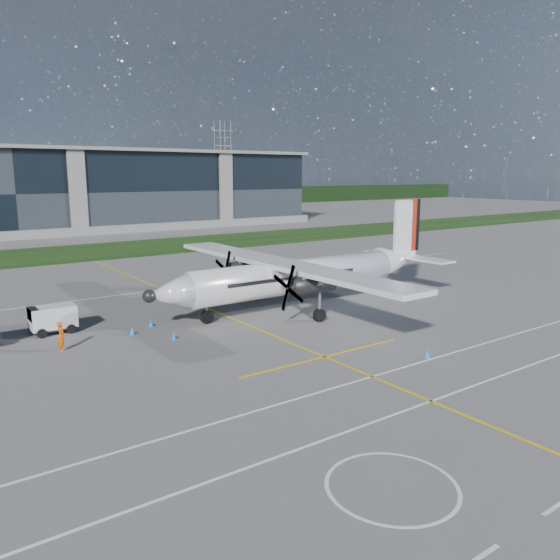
# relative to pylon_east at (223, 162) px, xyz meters

# --- Properties ---
(ground) EXTENTS (400.00, 400.00, 0.00)m
(ground) POSITION_rel_pylon_east_xyz_m (-85.00, -110.00, -15.00)
(ground) COLOR #565452
(ground) RESTS_ON ground
(grass_strip) EXTENTS (400.00, 18.00, 0.04)m
(grass_strip) POSITION_rel_pylon_east_xyz_m (-85.00, -102.00, -14.98)
(grass_strip) COLOR black
(grass_strip) RESTS_ON ground
(terminal_building) EXTENTS (120.00, 20.00, 15.00)m
(terminal_building) POSITION_rel_pylon_east_xyz_m (-85.00, -70.00, -7.50)
(terminal_building) COLOR black
(terminal_building) RESTS_ON ground
(pylon_east) EXTENTS (9.00, 4.60, 30.00)m
(pylon_east) POSITION_rel_pylon_east_xyz_m (0.00, 0.00, 0.00)
(pylon_east) COLOR gray
(pylon_east) RESTS_ON ground
(yellow_taxiway_centerline) EXTENTS (0.20, 70.00, 0.01)m
(yellow_taxiway_centerline) POSITION_rel_pylon_east_xyz_m (-82.00, -140.00, -14.99)
(yellow_taxiway_centerline) COLOR yellow
(yellow_taxiway_centerline) RESTS_ON ground
(white_lane_line) EXTENTS (90.00, 0.15, 0.01)m
(white_lane_line) POSITION_rel_pylon_east_xyz_m (-85.00, -164.00, -14.99)
(white_lane_line) COLOR white
(white_lane_line) RESTS_ON ground
(turboprop_aircraft) EXTENTS (27.40, 28.42, 8.53)m
(turboprop_aircraft) POSITION_rel_pylon_east_xyz_m (-75.09, -145.24, -10.74)
(turboprop_aircraft) COLOR white
(turboprop_aircraft) RESTS_ON ground
(baggage_tug) EXTENTS (3.17, 1.90, 1.90)m
(baggage_tug) POSITION_rel_pylon_east_xyz_m (-94.00, -141.17, -14.05)
(baggage_tug) COLOR silver
(baggage_tug) RESTS_ON ground
(ground_crew_person) EXTENTS (0.93, 1.06, 2.16)m
(ground_crew_person) POSITION_rel_pylon_east_xyz_m (-94.57, -145.70, -13.92)
(ground_crew_person) COLOR #F25907
(ground_crew_person) RESTS_ON ground
(safety_cone_portwing) EXTENTS (0.36, 0.36, 0.50)m
(safety_cone_portwing) POSITION_rel_pylon_east_xyz_m (-77.10, -159.67, -14.75)
(safety_cone_portwing) COLOR #0E7BF9
(safety_cone_portwing) RESTS_ON ground
(safety_cone_nose_port) EXTENTS (0.36, 0.36, 0.50)m
(safety_cone_nose_port) POSITION_rel_pylon_east_xyz_m (-87.86, -147.45, -14.75)
(safety_cone_nose_port) COLOR #0E7BF9
(safety_cone_nose_port) RESTS_ON ground
(safety_cone_tail) EXTENTS (0.36, 0.36, 0.50)m
(safety_cone_tail) POSITION_rel_pylon_east_xyz_m (-61.77, -145.27, -14.75)
(safety_cone_tail) COLOR #0E7BF9
(safety_cone_tail) RESTS_ON ground
(safety_cone_nose_stbd) EXTENTS (0.36, 0.36, 0.50)m
(safety_cone_nose_stbd) POSITION_rel_pylon_east_xyz_m (-87.90, -143.63, -14.75)
(safety_cone_nose_stbd) COLOR #0E7BF9
(safety_cone_nose_stbd) RESTS_ON ground
(safety_cone_stbdwing) EXTENTS (0.36, 0.36, 0.50)m
(safety_cone_stbdwing) POSITION_rel_pylon_east_xyz_m (-78.39, -130.80, -14.75)
(safety_cone_stbdwing) COLOR #0E7BF9
(safety_cone_stbdwing) RESTS_ON ground
(safety_cone_fwd) EXTENTS (0.36, 0.36, 0.50)m
(safety_cone_fwd) POSITION_rel_pylon_east_xyz_m (-89.74, -144.77, -14.75)
(safety_cone_fwd) COLOR #0E7BF9
(safety_cone_fwd) RESTS_ON ground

